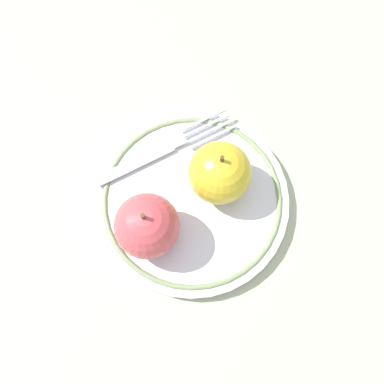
{
  "coord_description": "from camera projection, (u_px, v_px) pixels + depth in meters",
  "views": [
    {
      "loc": [
        -0.13,
        0.07,
        0.46
      ],
      "look_at": [
        -0.02,
        -0.01,
        0.04
      ],
      "focal_mm": 40.0,
      "sensor_mm": 36.0,
      "label": 1
    }
  ],
  "objects": [
    {
      "name": "apple_red_whole",
      "position": [
        220.0,
        173.0,
        0.44
      ],
      "size": [
        0.07,
        0.07,
        0.07
      ],
      "color": "gold",
      "rests_on": "plate"
    },
    {
      "name": "apple_second_whole",
      "position": [
        147.0,
        226.0,
        0.42
      ],
      "size": [
        0.07,
        0.07,
        0.07
      ],
      "color": "#C5484E",
      "rests_on": "plate"
    },
    {
      "name": "fork",
      "position": [
        162.0,
        151.0,
        0.48
      ],
      "size": [
        0.03,
        0.17,
        0.0
      ],
      "rotation": [
        0.0,
        0.0,
        4.62
      ],
      "color": "silver",
      "rests_on": "plate"
    },
    {
      "name": "ground_plane",
      "position": [
        177.0,
        197.0,
        0.48
      ],
      "size": [
        2.0,
        2.0,
        0.0
      ],
      "primitive_type": "plane",
      "color": "#A8B190"
    },
    {
      "name": "plate",
      "position": [
        192.0,
        200.0,
        0.47
      ],
      "size": [
        0.21,
        0.21,
        0.02
      ],
      "color": "silver",
      "rests_on": "ground_plane"
    }
  ]
}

